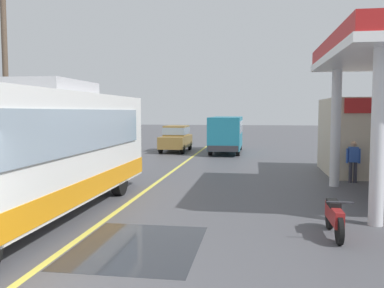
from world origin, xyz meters
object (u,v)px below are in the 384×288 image
(coach_bus_main, at_px, (37,154))
(minibus_opposing_lane, at_px, (226,131))
(motorcycle_parked_forecourt, at_px, (334,217))
(pedestrian_near_pump, at_px, (353,159))
(car_trailing_behind_bus, at_px, (176,137))

(coach_bus_main, height_order, minibus_opposing_lane, coach_bus_main)
(coach_bus_main, relative_size, motorcycle_parked_forecourt, 6.13)
(pedestrian_near_pump, bearing_deg, motorcycle_parked_forecourt, -105.58)
(coach_bus_main, relative_size, minibus_opposing_lane, 1.80)
(motorcycle_parked_forecourt, xyz_separation_m, pedestrian_near_pump, (2.06, 7.37, 0.49))
(minibus_opposing_lane, distance_m, car_trailing_behind_bus, 3.59)
(motorcycle_parked_forecourt, bearing_deg, car_trailing_behind_bus, 111.16)
(coach_bus_main, xyz_separation_m, minibus_opposing_lane, (3.67, 18.21, -0.25))
(coach_bus_main, bearing_deg, pedestrian_near_pump, 36.59)
(coach_bus_main, distance_m, pedestrian_near_pump, 11.80)
(pedestrian_near_pump, relative_size, car_trailing_behind_bus, 0.40)
(coach_bus_main, xyz_separation_m, motorcycle_parked_forecourt, (7.40, -0.35, -1.28))
(minibus_opposing_lane, bearing_deg, motorcycle_parked_forecourt, -78.64)
(pedestrian_near_pump, bearing_deg, coach_bus_main, -143.41)
(minibus_opposing_lane, height_order, car_trailing_behind_bus, minibus_opposing_lane)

